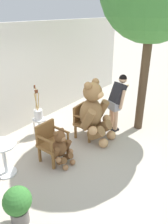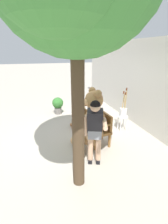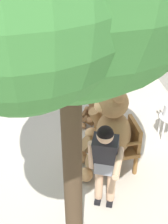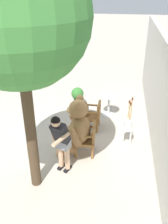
% 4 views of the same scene
% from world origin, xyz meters
% --- Properties ---
extents(ground_plane, '(60.00, 60.00, 0.00)m').
position_xyz_m(ground_plane, '(0.00, 0.00, 0.00)').
color(ground_plane, '#B2A899').
extents(back_wall, '(10.00, 0.16, 2.80)m').
position_xyz_m(back_wall, '(0.00, 2.40, 1.40)').
color(back_wall, beige).
rests_on(back_wall, ground).
extents(wooden_chair_left, '(0.57, 0.53, 0.86)m').
position_xyz_m(wooden_chair_left, '(-0.63, 0.63, 0.46)').
color(wooden_chair_left, brown).
rests_on(wooden_chair_left, ground).
extents(wooden_chair_right, '(0.60, 0.56, 0.86)m').
position_xyz_m(wooden_chair_right, '(0.62, 0.63, 0.46)').
color(wooden_chair_right, brown).
rests_on(wooden_chair_right, ground).
extents(teddy_bear_large, '(0.95, 0.92, 1.58)m').
position_xyz_m(teddy_bear_large, '(0.63, 0.36, 0.77)').
color(teddy_bear_large, olive).
rests_on(teddy_bear_large, ground).
extents(teddy_bear_small, '(0.50, 0.47, 0.83)m').
position_xyz_m(teddy_bear_small, '(-0.63, 0.34, 0.41)').
color(teddy_bear_small, brown).
rests_on(teddy_bear_small, ground).
extents(person_visitor, '(0.83, 0.48, 1.55)m').
position_xyz_m(person_visitor, '(1.43, 0.15, 0.92)').
color(person_visitor, black).
rests_on(person_visitor, ground).
extents(white_stool, '(0.34, 0.34, 0.46)m').
position_xyz_m(white_stool, '(-0.04, 1.65, 0.36)').
color(white_stool, white).
rests_on(white_stool, ground).
extents(brush_bucket, '(0.22, 0.22, 0.92)m').
position_xyz_m(brush_bucket, '(-0.04, 1.65, 0.64)').
color(brush_bucket, white).
rests_on(brush_bucket, white_stool).
extents(round_side_table, '(0.56, 0.56, 0.72)m').
position_xyz_m(round_side_table, '(-1.55, 1.03, 0.45)').
color(round_side_table, silver).
rests_on(round_side_table, ground).
extents(potted_plant, '(0.44, 0.44, 0.68)m').
position_xyz_m(potted_plant, '(-2.12, -0.12, 0.40)').
color(potted_plant, slate).
rests_on(potted_plant, ground).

